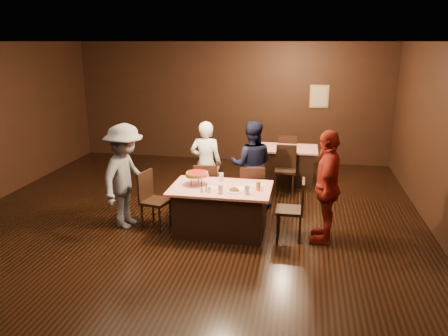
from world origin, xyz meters
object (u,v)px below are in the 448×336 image
at_px(chair_back_far, 288,154).
at_px(glass_back, 221,177).
at_px(pizza_stand, 197,174).
at_px(plate_empty, 256,186).
at_px(chair_end_left, 156,200).
at_px(chair_end_right, 290,209).
at_px(back_table, 287,165).
at_px(glass_amber, 258,186).
at_px(chair_far_left, 207,188).
at_px(glass_front_right, 247,190).
at_px(chair_far_right, 251,191).
at_px(diner_grey_knit, 125,176).
at_px(chair_back_near, 285,170).
at_px(diner_red_shirt, 327,187).
at_px(diner_white_jacket, 206,164).
at_px(main_table, 221,210).
at_px(glass_front_left, 220,189).
at_px(diner_navy_hoodie, 251,165).

xyz_separation_m(chair_back_far, glass_back, (-0.98, -3.19, 0.37)).
bearing_deg(pizza_stand, plate_empty, 6.01).
bearing_deg(chair_end_left, chair_end_right, -76.86).
relative_size(back_table, glass_amber, 9.29).
distance_m(chair_far_left, chair_back_far, 3.04).
bearing_deg(glass_front_right, glass_amber, 53.13).
bearing_deg(chair_far_right, diner_grey_knit, 10.79).
xyz_separation_m(chair_end_right, glass_back, (-1.15, 0.30, 0.37)).
relative_size(chair_end_right, chair_back_near, 1.00).
distance_m(chair_back_near, diner_grey_knit, 3.38).
bearing_deg(diner_grey_knit, diner_red_shirt, -80.80).
height_order(back_table, plate_empty, plate_empty).
bearing_deg(diner_white_jacket, glass_front_right, 120.43).
relative_size(diner_grey_knit, glass_amber, 12.45).
height_order(chair_back_near, pizza_stand, pizza_stand).
xyz_separation_m(plate_empty, glass_front_right, (-0.10, -0.40, 0.06)).
relative_size(plate_empty, glass_back, 1.79).
height_order(diner_grey_knit, pizza_stand, diner_grey_knit).
bearing_deg(diner_grey_knit, diner_white_jacket, -32.71).
bearing_deg(diner_grey_knit, glass_front_right, -87.30).
height_order(main_table, glass_front_left, glass_front_left).
bearing_deg(chair_back_near, back_table, 90.12).
xyz_separation_m(main_table, diner_navy_hoodie, (0.34, 1.22, 0.43)).
bearing_deg(glass_back, plate_empty, -14.04).
distance_m(main_table, pizza_stand, 0.70).
bearing_deg(main_table, plate_empty, 15.26).
xyz_separation_m(chair_far_left, diner_red_shirt, (2.04, -0.75, 0.40)).
distance_m(chair_end_left, glass_front_left, 1.24).
height_order(diner_white_jacket, plate_empty, diner_white_jacket).
relative_size(back_table, diner_grey_knit, 0.75).
bearing_deg(back_table, diner_grey_knit, -130.60).
distance_m(chair_far_right, chair_end_right, 1.03).
relative_size(chair_far_right, diner_grey_knit, 0.54).
bearing_deg(diner_red_shirt, glass_amber, -81.43).
bearing_deg(glass_back, chair_end_right, -14.62).
relative_size(diner_red_shirt, pizza_stand, 4.63).
xyz_separation_m(back_table, glass_amber, (-0.33, -2.94, 0.46)).
height_order(back_table, glass_amber, glass_amber).
bearing_deg(diner_white_jacket, chair_far_right, 151.11).
xyz_separation_m(chair_end_right, diner_grey_knit, (-2.69, -0.04, 0.40)).
height_order(chair_back_near, diner_grey_knit, diner_grey_knit).
xyz_separation_m(back_table, glass_back, (-0.98, -2.59, 0.46)).
bearing_deg(chair_back_far, plate_empty, 86.53).
bearing_deg(chair_back_far, chair_far_right, 82.08).
bearing_deg(plate_empty, glass_amber, -75.96).
bearing_deg(chair_back_near, diner_white_jacket, -144.93).
xyz_separation_m(back_table, pizza_stand, (-1.33, -2.84, 0.57)).
relative_size(chair_back_far, diner_navy_hoodie, 0.58).
bearing_deg(glass_back, main_table, -80.54).
bearing_deg(glass_back, chair_end_left, -164.05).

